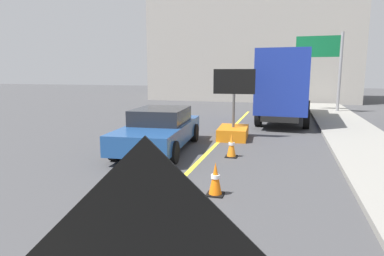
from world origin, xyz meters
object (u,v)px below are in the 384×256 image
(highway_guide_sign, at_px, (327,58))
(traffic_cone_far_lane, at_px, (232,145))
(box_truck, at_px, (286,85))
(arrow_board_trailer, at_px, (233,126))
(pickup_car, at_px, (160,129))
(traffic_cone_mid_lane, at_px, (215,179))

(highway_guide_sign, relative_size, traffic_cone_far_lane, 6.77)
(box_truck, bearing_deg, arrow_board_trailer, -110.00)
(pickup_car, distance_m, highway_guide_sign, 14.23)
(pickup_car, distance_m, traffic_cone_far_lane, 2.55)
(box_truck, distance_m, traffic_cone_far_lane, 8.44)
(box_truck, height_order, traffic_cone_far_lane, box_truck)
(arrow_board_trailer, bearing_deg, box_truck, 70.00)
(pickup_car, height_order, traffic_cone_far_lane, pickup_car)
(box_truck, distance_m, traffic_cone_mid_lane, 11.63)
(arrow_board_trailer, distance_m, highway_guide_sign, 11.16)
(traffic_cone_mid_lane, xyz_separation_m, traffic_cone_far_lane, (-0.19, 3.29, 0.01))
(pickup_car, bearing_deg, box_truck, 62.80)
(traffic_cone_mid_lane, bearing_deg, arrow_board_trailer, 95.53)
(box_truck, distance_m, pickup_car, 8.85)
(traffic_cone_mid_lane, height_order, traffic_cone_far_lane, traffic_cone_far_lane)
(arrow_board_trailer, relative_size, box_truck, 0.34)
(arrow_board_trailer, height_order, pickup_car, arrow_board_trailer)
(box_truck, bearing_deg, traffic_cone_mid_lane, -96.53)
(arrow_board_trailer, distance_m, pickup_car, 3.30)
(traffic_cone_mid_lane, bearing_deg, box_truck, 83.47)
(traffic_cone_far_lane, bearing_deg, traffic_cone_mid_lane, -86.66)
(traffic_cone_mid_lane, relative_size, traffic_cone_far_lane, 0.98)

